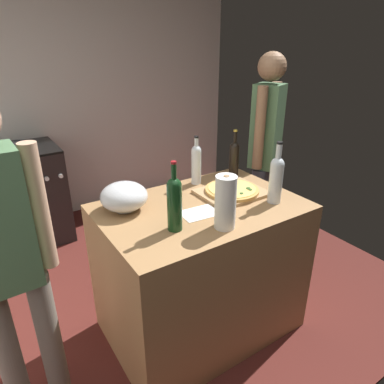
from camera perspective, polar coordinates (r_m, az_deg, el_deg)
ground_plane at (r=3.04m, az=-9.67°, el=-13.03°), size 3.84×3.40×0.02m
kitchen_wall_rear at (r=3.86m, az=-20.31°, el=15.07°), size 3.84×0.10×2.60m
counter at (r=2.28m, az=1.42°, el=-12.50°), size 1.18×0.79×0.90m
cutting_board at (r=2.20m, az=6.51°, el=-0.11°), size 0.40×0.32×0.02m
pizza at (r=2.19m, az=6.54°, el=0.38°), size 0.33×0.33×0.03m
mixing_bowl at (r=1.99m, az=-11.02°, el=-0.74°), size 0.27×0.27×0.16m
paper_towel_roll at (r=1.76m, az=5.47°, el=-1.70°), size 0.11×0.11×0.29m
wine_bottle_green at (r=2.46m, az=6.89°, el=5.70°), size 0.07×0.07×0.33m
wine_bottle_clear at (r=2.08m, az=13.57°, el=2.36°), size 0.08×0.08×0.37m
wine_bottle_amber at (r=1.73m, az=-2.88°, el=-1.58°), size 0.08×0.08×0.37m
wine_bottle_dark at (r=2.30m, az=0.70°, el=4.80°), size 0.07×0.07×0.32m
recipe_sheet at (r=1.95m, az=1.24°, el=-3.44°), size 0.22×0.17×0.00m
stove at (r=3.60m, az=-24.86°, el=-0.33°), size 0.59×0.61×0.94m
person_in_stripes at (r=1.70m, az=-27.99°, el=-9.35°), size 0.40×0.21×1.64m
person_in_red at (r=2.82m, az=11.77°, el=6.59°), size 0.33×0.26×1.71m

